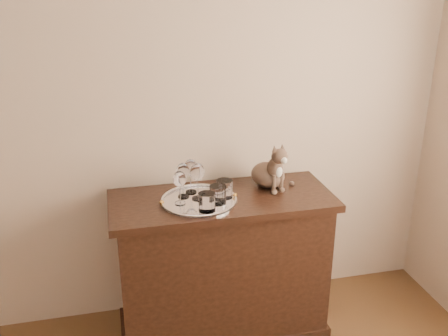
# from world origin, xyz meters

# --- Properties ---
(wall_back) EXTENTS (4.00, 0.10, 2.70)m
(wall_back) POSITION_xyz_m (0.00, 2.25, 1.35)
(wall_back) COLOR #C3AB92
(wall_back) RESTS_ON ground
(sideboard) EXTENTS (1.20, 0.50, 0.85)m
(sideboard) POSITION_xyz_m (0.60, 1.94, 0.42)
(sideboard) COLOR black
(sideboard) RESTS_ON ground
(tray) EXTENTS (0.40, 0.40, 0.01)m
(tray) POSITION_xyz_m (0.47, 1.91, 0.85)
(tray) COLOR white
(tray) RESTS_ON sideboard
(wine_glass_a) EXTENTS (0.07, 0.07, 0.19)m
(wine_glass_a) POSITION_xyz_m (0.40, 1.98, 0.95)
(wine_glass_a) COLOR silver
(wine_glass_a) RESTS_ON tray
(wine_glass_b) EXTENTS (0.07, 0.07, 0.19)m
(wine_glass_b) POSITION_xyz_m (0.45, 2.02, 0.95)
(wine_glass_b) COLOR silver
(wine_glass_b) RESTS_ON tray
(wine_glass_c) EXTENTS (0.07, 0.07, 0.18)m
(wine_glass_c) POSITION_xyz_m (0.37, 1.90, 0.95)
(wine_glass_c) COLOR white
(wine_glass_c) RESTS_ON tray
(wine_glass_d) EXTENTS (0.08, 0.08, 0.20)m
(wine_glass_d) POSITION_xyz_m (0.47, 1.93, 0.96)
(wine_glass_d) COLOR silver
(wine_glass_d) RESTS_ON tray
(tumbler_a) EXTENTS (0.09, 0.09, 0.10)m
(tumbler_a) POSITION_xyz_m (0.56, 1.86, 0.91)
(tumbler_a) COLOR white
(tumbler_a) RESTS_ON tray
(tumbler_b) EXTENTS (0.08, 0.08, 0.10)m
(tumbler_b) POSITION_xyz_m (0.49, 1.78, 0.91)
(tumbler_b) COLOR white
(tumbler_b) RESTS_ON tray
(tumbler_c) EXTENTS (0.09, 0.09, 0.10)m
(tumbler_c) POSITION_xyz_m (0.61, 1.92, 0.91)
(tumbler_c) COLOR white
(tumbler_c) RESTS_ON tray
(cat) EXTENTS (0.33, 0.32, 0.27)m
(cat) POSITION_xyz_m (0.88, 2.03, 0.99)
(cat) COLOR #4A392C
(cat) RESTS_ON sideboard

